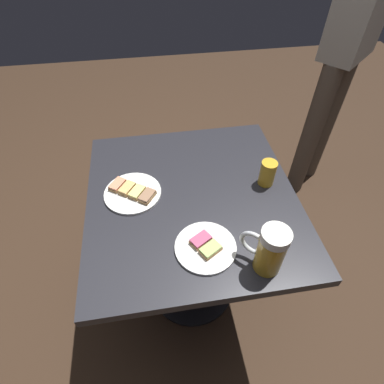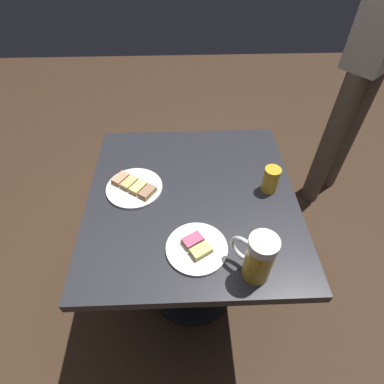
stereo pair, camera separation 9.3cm
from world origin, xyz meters
name	(u,v)px [view 1 (the left image)]	position (x,y,z in m)	size (l,w,h in m)	color
ground_plane	(192,285)	(0.00, 0.00, 0.00)	(6.00, 6.00, 0.00)	#382619
cafe_table	(192,220)	(0.00, 0.00, 0.58)	(0.77, 0.82, 0.72)	black
plate_near	(133,192)	(-0.22, 0.04, 0.73)	(0.21, 0.21, 0.03)	white
plate_far	(206,247)	(0.01, -0.23, 0.73)	(0.20, 0.20, 0.03)	white
beer_mug	(270,250)	(0.17, -0.32, 0.81)	(0.12, 0.12, 0.17)	gold
beer_glass_small	(267,173)	(0.29, 0.02, 0.77)	(0.06, 0.06, 0.10)	gold
patron_standing	(349,44)	(0.92, 0.70, 0.95)	(0.36, 0.34, 1.63)	#51473D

